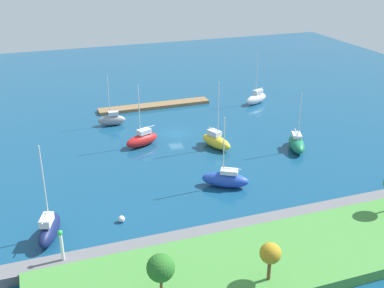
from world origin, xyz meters
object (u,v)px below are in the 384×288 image
(harbor_beacon, at_px, (61,243))
(park_tree_east, at_px, (270,254))
(pier_dock, at_px, (155,106))
(sailboat_red_by_breakwater, at_px, (142,139))
(park_tree_mideast, at_px, (161,268))
(sailboat_blue_lone_north, at_px, (225,179))
(sailboat_yellow_east_end, at_px, (216,141))
(mooring_buoy_white, at_px, (122,219))
(sailboat_white_center_basin, at_px, (256,98))
(sailboat_green_off_beacon, at_px, (297,143))
(sailboat_navy_lone_south, at_px, (49,229))
(sailboat_gray_mid_basin, at_px, (112,120))

(harbor_beacon, xyz_separation_m, park_tree_east, (-19.22, 10.47, 1.15))
(pier_dock, bearing_deg, sailboat_red_by_breakwater, 68.64)
(park_tree_mideast, bearing_deg, sailboat_blue_lone_north, -127.28)
(sailboat_yellow_east_end, relative_size, mooring_buoy_white, 13.39)
(harbor_beacon, relative_size, sailboat_yellow_east_end, 0.32)
(harbor_beacon, bearing_deg, sailboat_red_by_breakwater, -118.67)
(sailboat_white_center_basin, xyz_separation_m, sailboat_green_off_beacon, (4.60, 24.20, -0.05))
(park_tree_mideast, height_order, sailboat_navy_lone_south, sailboat_navy_lone_south)
(sailboat_blue_lone_north, distance_m, sailboat_green_off_beacon, 18.27)
(sailboat_navy_lone_south, height_order, mooring_buoy_white, sailboat_navy_lone_south)
(sailboat_yellow_east_end, height_order, sailboat_blue_lone_north, sailboat_yellow_east_end)
(sailboat_yellow_east_end, xyz_separation_m, sailboat_navy_lone_south, (28.81, 18.37, 0.19))
(sailboat_gray_mid_basin, height_order, sailboat_green_off_beacon, sailboat_green_off_beacon)
(sailboat_white_center_basin, bearing_deg, mooring_buoy_white, 19.94)
(harbor_beacon, relative_size, park_tree_east, 0.88)
(pier_dock, xyz_separation_m, harbor_beacon, (23.49, 48.32, 2.93))
(park_tree_mideast, xyz_separation_m, sailboat_green_off_beacon, (-31.87, -28.22, -3.32))
(harbor_beacon, height_order, park_tree_east, park_tree_east)
(sailboat_gray_mid_basin, bearing_deg, sailboat_blue_lone_north, 117.05)
(sailboat_white_center_basin, distance_m, sailboat_yellow_east_end, 25.38)
(harbor_beacon, relative_size, sailboat_blue_lone_north, 0.35)
(park_tree_mideast, height_order, sailboat_gray_mid_basin, sailboat_gray_mid_basin)
(pier_dock, distance_m, sailboat_white_center_basin, 21.95)
(park_tree_mideast, height_order, sailboat_blue_lone_north, sailboat_blue_lone_north)
(park_tree_east, bearing_deg, sailboat_yellow_east_end, -103.77)
(sailboat_green_off_beacon, bearing_deg, sailboat_gray_mid_basin, -108.29)
(park_tree_east, height_order, sailboat_white_center_basin, sailboat_white_center_basin)
(park_tree_mideast, height_order, mooring_buoy_white, park_tree_mideast)
(sailboat_white_center_basin, height_order, sailboat_yellow_east_end, sailboat_yellow_east_end)
(pier_dock, bearing_deg, sailboat_navy_lone_south, 59.84)
(pier_dock, xyz_separation_m, sailboat_blue_lone_north, (-0.31, 37.14, 0.86))
(sailboat_green_off_beacon, bearing_deg, harbor_beacon, -44.17)
(sailboat_white_center_basin, bearing_deg, park_tree_east, 40.01)
(sailboat_navy_lone_south, bearing_deg, sailboat_white_center_basin, -32.34)
(sailboat_white_center_basin, xyz_separation_m, sailboat_gray_mid_basin, (31.81, 2.41, -0.09))
(park_tree_mideast, bearing_deg, pier_dock, -104.75)
(park_tree_mideast, bearing_deg, sailboat_red_by_breakwater, -101.35)
(sailboat_red_by_breakwater, height_order, sailboat_white_center_basin, sailboat_white_center_basin)
(sailboat_white_center_basin, bearing_deg, harbor_beacon, 19.50)
(sailboat_yellow_east_end, relative_size, sailboat_green_off_beacon, 1.15)
(harbor_beacon, bearing_deg, pier_dock, -115.92)
(harbor_beacon, relative_size, mooring_buoy_white, 4.29)
(park_tree_mideast, height_order, sailboat_red_by_breakwater, sailboat_red_by_breakwater)
(sailboat_green_off_beacon, xyz_separation_m, mooring_buoy_white, (32.48, 12.19, -0.74))
(pier_dock, bearing_deg, mooring_buoy_white, 69.19)
(pier_dock, height_order, sailboat_red_by_breakwater, sailboat_red_by_breakwater)
(sailboat_red_by_breakwater, distance_m, sailboat_navy_lone_south, 28.94)
(sailboat_red_by_breakwater, relative_size, mooring_buoy_white, 12.56)
(sailboat_red_by_breakwater, bearing_deg, sailboat_yellow_east_end, 134.82)
(sailboat_navy_lone_south, bearing_deg, sailboat_green_off_beacon, -53.91)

